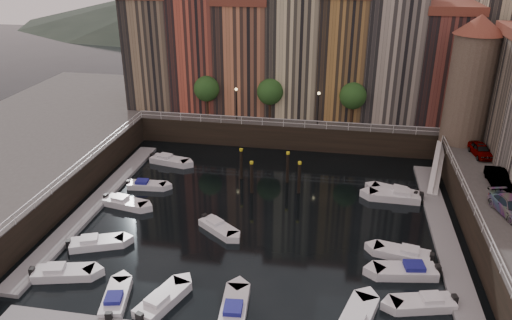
% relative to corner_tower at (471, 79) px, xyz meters
% --- Properties ---
extents(ground, '(200.00, 200.00, 0.00)m').
position_rel_corner_tower_xyz_m(ground, '(-20.00, -14.50, -10.19)').
color(ground, black).
rests_on(ground, ground).
extents(quay_far, '(80.00, 20.00, 3.00)m').
position_rel_corner_tower_xyz_m(quay_far, '(-20.00, 11.50, -8.69)').
color(quay_far, black).
rests_on(quay_far, ground).
extents(dock_left, '(2.00, 28.00, 0.35)m').
position_rel_corner_tower_xyz_m(dock_left, '(-36.20, -15.50, -10.02)').
color(dock_left, gray).
rests_on(dock_left, ground).
extents(dock_right, '(2.00, 28.00, 0.35)m').
position_rel_corner_tower_xyz_m(dock_right, '(-3.80, -15.50, -10.02)').
color(dock_right, gray).
rests_on(dock_right, ground).
extents(mountains, '(145.00, 100.00, 18.00)m').
position_rel_corner_tower_xyz_m(mountains, '(-18.28, 95.50, -2.28)').
color(mountains, '#2D382D').
rests_on(mountains, ground).
extents(far_terrace, '(48.70, 10.30, 17.50)m').
position_rel_corner_tower_xyz_m(far_terrace, '(-16.69, 9.00, 0.76)').
color(far_terrace, '#847054').
rests_on(far_terrace, quay_far).
extents(corner_tower, '(5.20, 5.20, 13.80)m').
position_rel_corner_tower_xyz_m(corner_tower, '(0.00, 0.00, 0.00)').
color(corner_tower, '#6B5B4C').
rests_on(corner_tower, quay_right).
extents(promenade_trees, '(21.20, 3.20, 5.20)m').
position_rel_corner_tower_xyz_m(promenade_trees, '(-21.33, 3.70, -3.61)').
color(promenade_trees, black).
rests_on(promenade_trees, quay_far).
extents(street_lamps, '(10.36, 0.36, 4.18)m').
position_rel_corner_tower_xyz_m(street_lamps, '(-21.00, 2.70, -4.30)').
color(street_lamps, black).
rests_on(street_lamps, quay_far).
extents(railings, '(36.08, 34.04, 0.52)m').
position_rel_corner_tower_xyz_m(railings, '(-20.00, -9.62, -6.41)').
color(railings, white).
rests_on(railings, ground).
extents(gangway, '(2.78, 8.32, 3.73)m').
position_rel_corner_tower_xyz_m(gangway, '(-2.90, -4.50, -8.28)').
color(gangway, white).
rests_on(gangway, ground).
extents(mooring_pilings, '(6.77, 3.41, 3.78)m').
position_rel_corner_tower_xyz_m(mooring_pilings, '(-20.12, -8.67, -8.54)').
color(mooring_pilings, black).
rests_on(mooring_pilings, ground).
extents(boat_left_0, '(4.86, 2.71, 1.09)m').
position_rel_corner_tower_xyz_m(boat_left_0, '(-33.41, -26.55, -9.83)').
color(boat_left_0, silver).
rests_on(boat_left_0, ground).
extents(boat_left_1, '(4.70, 3.15, 1.06)m').
position_rel_corner_tower_xyz_m(boat_left_1, '(-32.79, -22.27, -9.84)').
color(boat_left_1, silver).
rests_on(boat_left_1, ground).
extents(boat_left_2, '(4.71, 2.46, 1.05)m').
position_rel_corner_tower_xyz_m(boat_left_2, '(-33.26, -15.27, -9.84)').
color(boat_left_2, silver).
rests_on(boat_left_2, ground).
extents(boat_left_3, '(4.13, 1.77, 0.94)m').
position_rel_corner_tower_xyz_m(boat_left_3, '(-32.66, -11.25, -9.88)').
color(boat_left_3, silver).
rests_on(boat_left_3, ground).
extents(boat_left_4, '(4.84, 2.58, 1.08)m').
position_rel_corner_tower_xyz_m(boat_left_4, '(-32.40, -4.87, -9.83)').
color(boat_left_4, silver).
rests_on(boat_left_4, ground).
extents(boat_right_0, '(4.74, 2.70, 1.06)m').
position_rel_corner_tower_xyz_m(boat_right_0, '(-6.67, -25.37, -9.84)').
color(boat_right_0, silver).
rests_on(boat_right_0, ground).
extents(boat_right_1, '(5.09, 2.49, 1.14)m').
position_rel_corner_tower_xyz_m(boat_right_1, '(-7.50, -21.80, -9.81)').
color(boat_right_1, silver).
rests_on(boat_right_1, ground).
extents(boat_right_2, '(4.78, 2.55, 1.07)m').
position_rel_corner_tower_xyz_m(boat_right_2, '(-7.55, -19.39, -9.83)').
color(boat_right_2, silver).
rests_on(boat_right_2, ground).
extents(boat_right_3, '(5.21, 2.00, 1.19)m').
position_rel_corner_tower_xyz_m(boat_right_3, '(-7.38, -9.36, -9.79)').
color(boat_right_3, silver).
rests_on(boat_right_3, ground).
extents(boat_right_4, '(4.61, 2.96, 1.04)m').
position_rel_corner_tower_xyz_m(boat_right_4, '(-7.44, -8.34, -9.84)').
color(boat_right_4, silver).
rests_on(boat_right_4, ground).
extents(boat_near_0, '(2.45, 4.51, 1.01)m').
position_rel_corner_tower_xyz_m(boat_near_0, '(-28.12, -28.62, -9.85)').
color(boat_near_0, silver).
rests_on(boat_near_0, ground).
extents(boat_near_1, '(3.19, 4.91, 1.11)m').
position_rel_corner_tower_xyz_m(boat_near_1, '(-24.82, -28.30, -9.82)').
color(boat_near_1, silver).
rests_on(boat_near_1, ground).
extents(boat_near_2, '(2.13, 4.89, 1.11)m').
position_rel_corner_tower_xyz_m(boat_near_2, '(-19.62, -28.23, -9.82)').
color(boat_near_2, silver).
rests_on(boat_near_2, ground).
extents(boat_near_3, '(3.21, 5.28, 1.18)m').
position_rel_corner_tower_xyz_m(boat_near_3, '(-11.38, -27.94, -9.80)').
color(boat_near_3, silver).
rests_on(boat_near_3, ground).
extents(car_a, '(2.11, 4.06, 1.32)m').
position_rel_corner_tower_xyz_m(car_a, '(1.19, -3.99, -6.53)').
color(car_a, gray).
rests_on(car_a, quay_right).
extents(car_b, '(1.48, 4.12, 1.35)m').
position_rel_corner_tower_xyz_m(car_b, '(1.18, -10.75, -6.52)').
color(car_b, gray).
rests_on(car_b, quay_right).
extents(car_c, '(3.14, 5.10, 1.38)m').
position_rel_corner_tower_xyz_m(car_c, '(0.81, -16.26, -6.50)').
color(car_c, gray).
rests_on(car_c, quay_right).
extents(boat_extra_15, '(4.12, 3.68, 0.98)m').
position_rel_corner_tower_xyz_m(boat_extra_15, '(-23.30, -18.04, -9.86)').
color(boat_extra_15, silver).
rests_on(boat_extra_15, ground).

